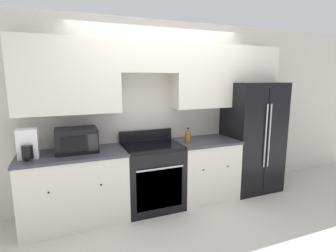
% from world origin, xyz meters
% --- Properties ---
extents(ground_plane, '(12.00, 12.00, 0.00)m').
position_xyz_m(ground_plane, '(0.00, 0.00, 0.00)').
color(ground_plane, beige).
extents(wall_back, '(8.00, 0.39, 2.60)m').
position_xyz_m(wall_back, '(0.01, 0.57, 1.54)').
color(wall_back, beige).
rests_on(wall_back, ground_plane).
extents(lower_cabinets_left, '(1.27, 0.64, 0.89)m').
position_xyz_m(lower_cabinets_left, '(-1.25, 0.31, 0.45)').
color(lower_cabinets_left, silver).
rests_on(lower_cabinets_left, ground_plane).
extents(lower_cabinets_right, '(0.90, 0.64, 0.89)m').
position_xyz_m(lower_cabinets_right, '(0.60, 0.31, 0.45)').
color(lower_cabinets_right, silver).
rests_on(lower_cabinets_right, ground_plane).
extents(oven_range, '(0.78, 0.65, 1.05)m').
position_xyz_m(oven_range, '(-0.24, 0.31, 0.45)').
color(oven_range, black).
rests_on(oven_range, ground_plane).
extents(refrigerator, '(0.84, 0.79, 1.73)m').
position_xyz_m(refrigerator, '(1.46, 0.38, 0.86)').
color(refrigerator, black).
rests_on(refrigerator, ground_plane).
extents(microwave, '(0.50, 0.41, 0.29)m').
position_xyz_m(microwave, '(-1.20, 0.37, 1.04)').
color(microwave, black).
rests_on(microwave, lower_cabinets_left).
extents(bottle, '(0.09, 0.09, 0.22)m').
position_xyz_m(bottle, '(0.27, 0.24, 0.98)').
color(bottle, brown).
rests_on(bottle, lower_cabinets_right).
extents(electric_kettle, '(0.22, 0.24, 0.34)m').
position_xyz_m(electric_kettle, '(-1.72, 0.27, 1.05)').
color(electric_kettle, white).
rests_on(electric_kettle, lower_cabinets_left).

